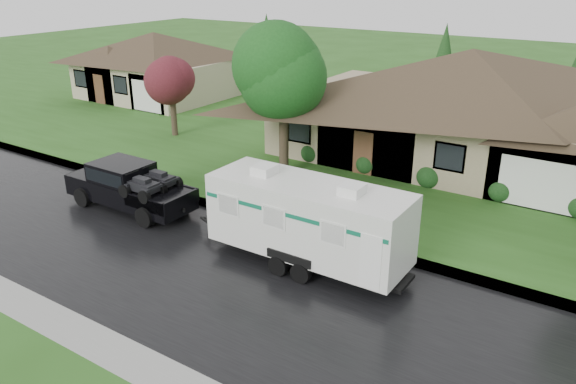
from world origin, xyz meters
name	(u,v)px	position (x,y,z in m)	size (l,w,h in m)	color
ground	(279,259)	(0.00, 0.00, 0.00)	(140.00, 140.00, 0.00)	#28531A
road	(244,284)	(0.00, -2.00, 0.01)	(140.00, 8.00, 0.01)	black
curb	(312,233)	(0.00, 2.25, 0.07)	(140.00, 0.50, 0.15)	gray
lawn	(430,148)	(0.00, 15.00, 0.07)	(140.00, 26.00, 0.15)	#28531A
house_main	(473,94)	(2.29, 13.84, 3.59)	(19.44, 10.80, 6.90)	gray
house_far	(156,60)	(-21.78, 15.85, 2.97)	(10.80, 8.64, 5.80)	tan
tree_left_green	(284,73)	(-4.41, 6.95, 4.99)	(4.22, 4.22, 6.98)	#382B1E
tree_red	(171,81)	(-13.53, 8.98, 3.34)	(2.78, 2.78, 4.60)	#382B1E
shrub_row	(430,175)	(2.00, 9.30, 0.65)	(13.60, 1.00, 1.00)	#143814
pickup_truck	(127,184)	(-7.78, 0.25, 1.05)	(5.86, 2.23, 1.95)	black
travel_trailer	(308,218)	(1.03, 0.25, 1.72)	(7.23, 2.54, 3.24)	silver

